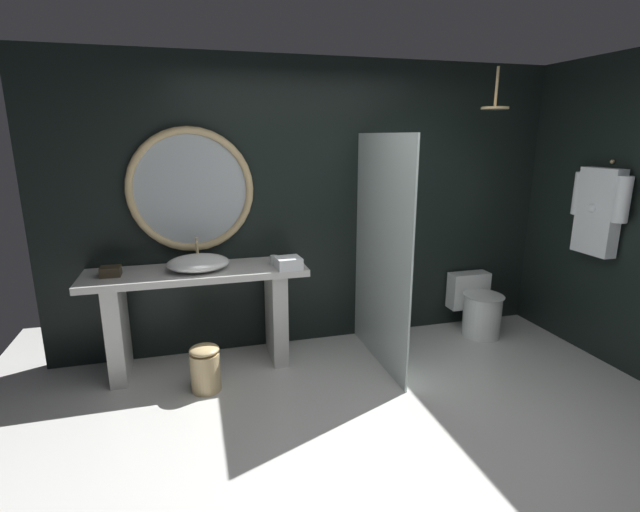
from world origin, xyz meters
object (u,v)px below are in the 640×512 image
at_px(rain_shower_head, 495,105).
at_px(folded_hand_towel, 288,263).
at_px(round_wall_mirror, 191,190).
at_px(toilet, 478,307).
at_px(tumbler_cup, 274,260).
at_px(waste_bin, 205,368).
at_px(tissue_box, 111,271).
at_px(hanging_bathrobe, 599,208).
at_px(vessel_sink, 198,263).

xyz_separation_m(rain_shower_head, folded_hand_towel, (-1.83, 0.01, -1.27)).
height_order(round_wall_mirror, toilet, round_wall_mirror).
bearing_deg(toilet, tumbler_cup, -179.77).
relative_size(waste_bin, folded_hand_towel, 1.86).
xyz_separation_m(tissue_box, hanging_bathrobe, (3.97, -0.65, 0.43)).
distance_m(round_wall_mirror, folded_hand_towel, 1.02).
height_order(tissue_box, round_wall_mirror, round_wall_mirror).
bearing_deg(hanging_bathrobe, tissue_box, 170.66).
height_order(vessel_sink, tumbler_cup, vessel_sink).
distance_m(tumbler_cup, hanging_bathrobe, 2.79).
height_order(vessel_sink, waste_bin, vessel_sink).
bearing_deg(toilet, hanging_bathrobe, -45.86).
xyz_separation_m(tissue_box, toilet, (3.34, -0.00, -0.63)).
relative_size(tumbler_cup, rain_shower_head, 0.23).
bearing_deg(vessel_sink, hanging_bathrobe, -10.87).
height_order(hanging_bathrobe, waste_bin, hanging_bathrobe).
relative_size(tissue_box, rain_shower_head, 0.44).
height_order(tissue_box, waste_bin, tissue_box).
xyz_separation_m(round_wall_mirror, rain_shower_head, (2.56, -0.43, 0.70)).
relative_size(hanging_bathrobe, waste_bin, 2.15).
relative_size(rain_shower_head, toilet, 0.60).
distance_m(rain_shower_head, toilet, 1.93).
bearing_deg(waste_bin, folded_hand_towel, 18.72).
xyz_separation_m(hanging_bathrobe, toilet, (-0.63, 0.65, -1.07)).
xyz_separation_m(tissue_box, rain_shower_head, (3.21, -0.17, 1.28)).
bearing_deg(round_wall_mirror, rain_shower_head, -9.52).
relative_size(vessel_sink, folded_hand_towel, 2.48).
bearing_deg(waste_bin, toilet, 8.60).
relative_size(round_wall_mirror, hanging_bathrobe, 1.30).
bearing_deg(vessel_sink, tumbler_cup, 0.97).
relative_size(vessel_sink, rain_shower_head, 1.44).
xyz_separation_m(vessel_sink, toilet, (2.67, 0.02, -0.66)).
height_order(tumbler_cup, rain_shower_head, rain_shower_head).
height_order(round_wall_mirror, rain_shower_head, rain_shower_head).
height_order(rain_shower_head, folded_hand_towel, rain_shower_head).
bearing_deg(tissue_box, toilet, -0.00).
xyz_separation_m(rain_shower_head, hanging_bathrobe, (0.76, -0.48, -0.85)).
relative_size(tumbler_cup, round_wall_mirror, 0.08).
bearing_deg(folded_hand_towel, tumbler_cup, 121.77).
bearing_deg(rain_shower_head, round_wall_mirror, 170.48).
distance_m(round_wall_mirror, rain_shower_head, 2.69).
distance_m(tissue_box, toilet, 3.40).
height_order(rain_shower_head, hanging_bathrobe, rain_shower_head).
bearing_deg(hanging_bathrobe, rain_shower_head, 147.65).
relative_size(hanging_bathrobe, toilet, 1.40).
bearing_deg(tumbler_cup, vessel_sink, -179.03).
bearing_deg(waste_bin, vessel_sink, 89.58).
xyz_separation_m(tumbler_cup, rain_shower_head, (1.92, -0.16, 1.28)).
distance_m(tumbler_cup, folded_hand_towel, 0.18).
relative_size(tissue_box, waste_bin, 0.40).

